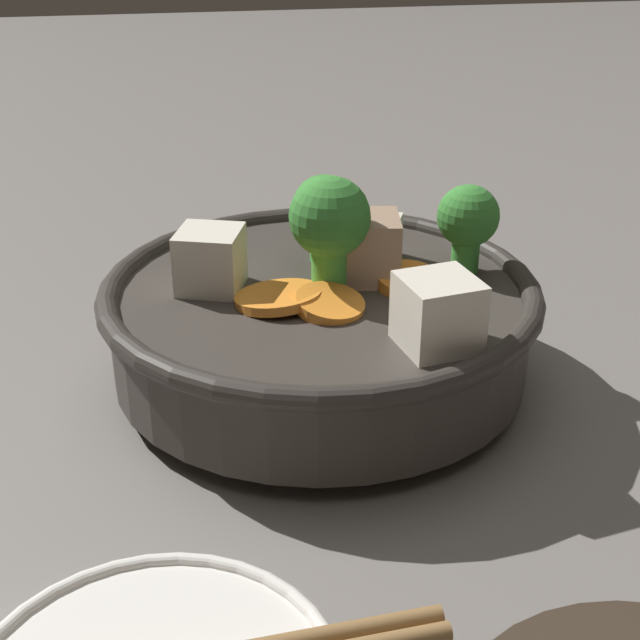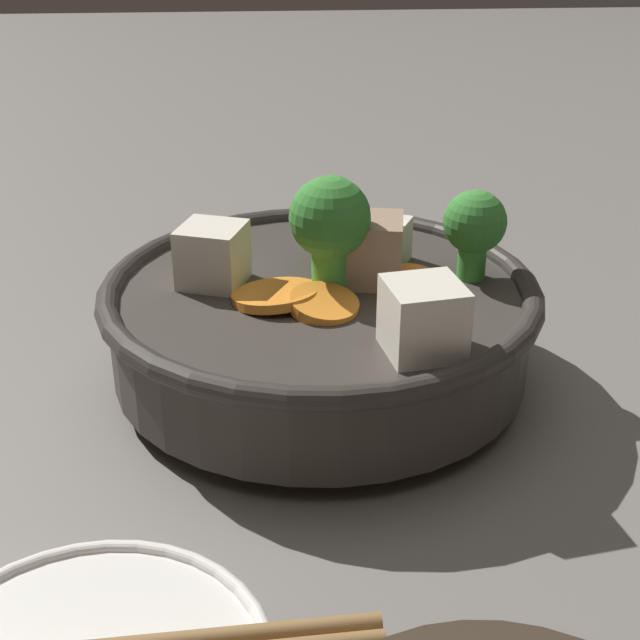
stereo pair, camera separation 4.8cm
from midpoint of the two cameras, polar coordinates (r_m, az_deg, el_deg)
ground_plane at (r=0.50m, az=2.76°, el=-3.93°), size 3.00×3.00×0.00m
stirfry_bowl at (r=0.48m, az=3.03°, el=0.35°), size 0.23×0.23×0.12m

